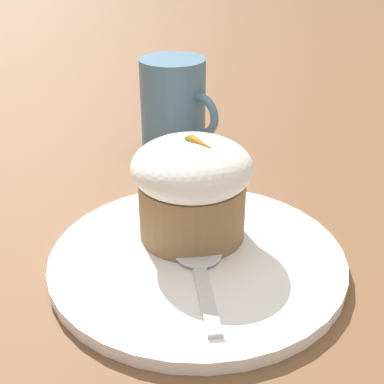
# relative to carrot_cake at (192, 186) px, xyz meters

# --- Properties ---
(ground_plane) EXTENTS (4.00, 4.00, 0.00)m
(ground_plane) POSITION_rel_carrot_cake_xyz_m (0.02, -0.02, -0.06)
(ground_plane) COLOR brown
(dessert_plate) EXTENTS (0.23, 0.23, 0.01)m
(dessert_plate) POSITION_rel_carrot_cake_xyz_m (0.02, -0.02, -0.05)
(dessert_plate) COLOR white
(dessert_plate) RESTS_ON ground_plane
(carrot_cake) EXTENTS (0.10, 0.10, 0.09)m
(carrot_cake) POSITION_rel_carrot_cake_xyz_m (0.00, 0.00, 0.00)
(carrot_cake) COLOR olive
(carrot_cake) RESTS_ON dessert_plate
(spoon) EXTENTS (0.11, 0.10, 0.01)m
(spoon) POSITION_rel_carrot_cake_xyz_m (0.03, -0.02, -0.04)
(spoon) COLOR silver
(spoon) RESTS_ON dessert_plate
(coffee_cup) EXTENTS (0.10, 0.07, 0.11)m
(coffee_cup) POSITION_rel_carrot_cake_xyz_m (-0.15, 0.13, -0.00)
(coffee_cup) COLOR teal
(coffee_cup) RESTS_ON ground_plane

